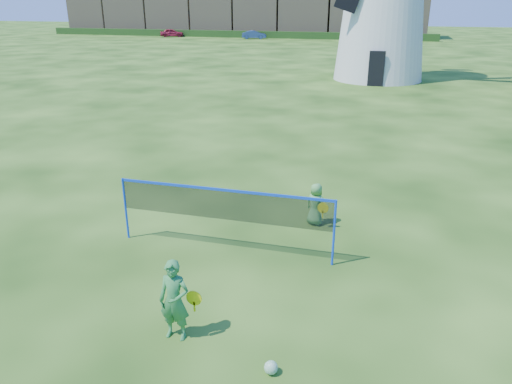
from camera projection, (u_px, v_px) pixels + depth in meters
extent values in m
plane|color=black|center=(242.00, 261.00, 10.83)|extent=(220.00, 220.00, 0.00)
cube|color=black|center=(376.00, 69.00, 32.32)|extent=(1.05, 0.13, 2.31)
cube|color=black|center=(383.00, 3.00, 31.38)|extent=(0.73, 0.13, 0.94)
cylinder|color=blue|center=(126.00, 209.00, 11.62)|extent=(0.05, 0.05, 1.55)
cylinder|color=blue|center=(334.00, 233.00, 10.40)|extent=(0.05, 0.05, 1.55)
cube|color=black|center=(224.00, 205.00, 10.87)|extent=(5.00, 0.02, 0.70)
cube|color=blue|center=(223.00, 190.00, 10.74)|extent=(5.00, 0.02, 0.06)
imported|color=#33813F|center=(174.00, 301.00, 8.13)|extent=(0.54, 0.36, 1.48)
cylinder|color=#F7EB0D|center=(194.00, 298.00, 8.23)|extent=(0.28, 0.02, 0.28)
cube|color=#F7EB0D|center=(194.00, 306.00, 8.30)|extent=(0.03, 0.02, 0.20)
imported|color=#559F4D|center=(316.00, 204.00, 12.43)|extent=(0.64, 0.55, 1.12)
cylinder|color=#F7EB0D|center=(323.00, 208.00, 12.17)|extent=(0.28, 0.02, 0.28)
cube|color=#F7EB0D|center=(323.00, 214.00, 12.24)|extent=(0.03, 0.02, 0.20)
sphere|color=green|center=(271.00, 368.00, 7.54)|extent=(0.22, 0.22, 0.22)
cube|color=gray|center=(97.00, 11.00, 85.94)|extent=(6.73, 8.00, 7.06)
cube|color=gray|center=(135.00, 14.00, 84.27)|extent=(7.45, 8.00, 6.36)
cube|color=gray|center=(176.00, 12.00, 82.21)|extent=(7.60, 8.00, 7.09)
cube|color=gray|center=(219.00, 14.00, 80.46)|extent=(7.01, 8.00, 6.49)
cube|color=gray|center=(261.00, 12.00, 78.57)|extent=(6.98, 8.00, 7.07)
cube|color=gray|center=(307.00, 14.00, 76.75)|extent=(7.62, 8.00, 6.83)
cube|color=gray|center=(356.00, 12.00, 74.77)|extent=(7.20, 8.00, 7.33)
cube|color=gray|center=(405.00, 15.00, 73.15)|extent=(6.69, 8.00, 6.54)
cube|color=#193814|center=(229.00, 34.00, 75.17)|extent=(62.00, 0.80, 1.00)
imported|color=maroon|center=(172.00, 33.00, 75.91)|extent=(3.89, 2.68, 1.23)
imported|color=navy|center=(254.00, 35.00, 72.07)|extent=(3.77, 1.89, 1.19)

